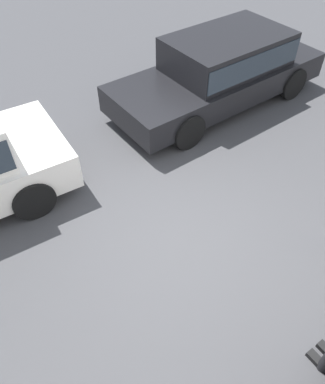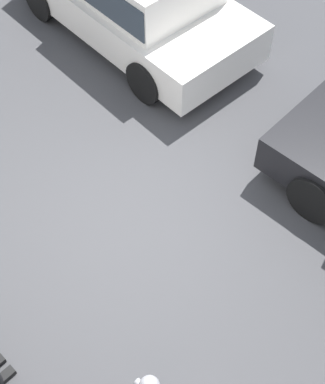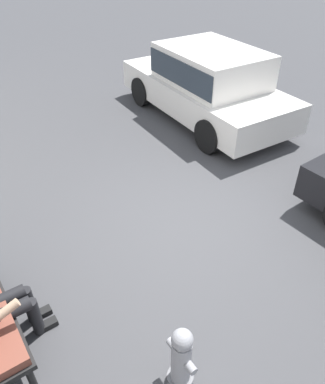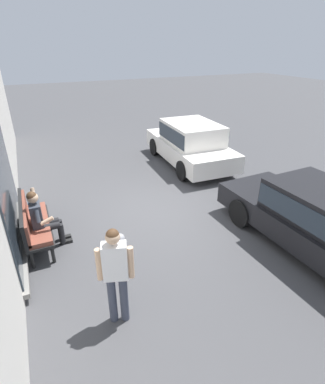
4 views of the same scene
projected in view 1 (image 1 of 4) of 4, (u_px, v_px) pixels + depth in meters
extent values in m
plane|color=#424244|center=(179.00, 240.00, 5.46)|extent=(60.00, 60.00, 0.00)
cube|color=black|center=(317.00, 360.00, 4.23)|extent=(0.10, 0.24, 0.07)
cube|color=black|center=(218.00, 81.00, 7.70)|extent=(4.68, 1.86, 0.52)
cube|color=black|center=(228.00, 51.00, 7.36)|extent=(2.46, 1.58, 0.64)
cube|color=#28333D|center=(228.00, 51.00, 7.36)|extent=(2.41, 1.61, 0.44)
cylinder|color=black|center=(188.00, 132.00, 6.76)|extent=(0.68, 0.20, 0.68)
cylinder|color=black|center=(138.00, 94.00, 7.68)|extent=(0.68, 0.20, 0.68)
cylinder|color=black|center=(293.00, 84.00, 7.97)|extent=(0.68, 0.20, 0.68)
cylinder|color=black|center=(238.00, 56.00, 8.88)|extent=(0.68, 0.20, 0.68)
cylinder|color=black|center=(34.00, 200.00, 5.59)|extent=(0.66, 0.21, 0.66)
cylinder|color=black|center=(2.00, 139.00, 6.62)|extent=(0.66, 0.21, 0.66)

